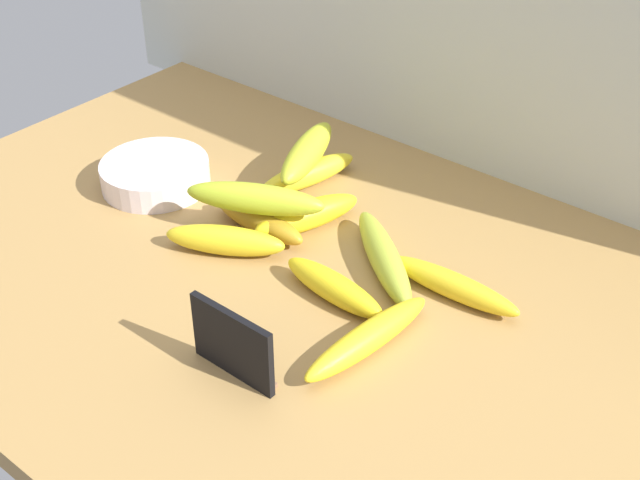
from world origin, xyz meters
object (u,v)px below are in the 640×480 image
chalkboard_sign (233,346)px  banana_3 (225,240)px  banana_6 (368,338)px  fruit_bowl (155,174)px  banana_1 (384,257)px  banana_5 (453,285)px  banana_4 (334,287)px  banana_7 (307,215)px  banana_0 (308,174)px  banana_2 (259,220)px  banana_8 (307,152)px  banana_9 (255,199)px

chalkboard_sign → banana_3: 22.38cm
banana_6 → banana_3: bearing=172.6°
fruit_bowl → banana_1: 37.40cm
fruit_bowl → banana_6: size_ratio=0.81×
banana_6 → chalkboard_sign: bearing=-126.1°
fruit_bowl → banana_5: fruit_bowl is taller
banana_4 → banana_7: size_ratio=0.97×
chalkboard_sign → banana_4: bearing=88.9°
banana_1 → banana_6: banana_1 is taller
banana_6 → banana_7: bearing=145.4°
banana_0 → banana_1: (20.35, -9.60, 0.05)cm
banana_6 → fruit_bowl: bearing=168.8°
banana_2 → banana_3: bearing=-90.6°
chalkboard_sign → banana_3: size_ratio=0.70×
banana_0 → banana_8: size_ratio=0.93×
fruit_bowl → banana_0: bearing=39.8°
banana_1 → banana_4: 8.67cm
chalkboard_sign → banana_4: (0.33, 16.56, -2.09)cm
chalkboard_sign → banana_5: chalkboard_sign is taller
fruit_bowl → banana_4: (36.02, -4.22, -0.11)cm
banana_7 → banana_9: bearing=-126.4°
chalkboard_sign → banana_1: (1.45, 25.16, -2.02)cm
chalkboard_sign → banana_8: (-18.54, 34.23, 1.81)cm
chalkboard_sign → banana_7: bearing=114.4°
banana_0 → banana_4: 26.47cm
banana_4 → banana_5: size_ratio=0.86×
fruit_bowl → banana_7: (23.82, 5.42, 0.10)cm
banana_5 → banana_6: size_ratio=0.92×
banana_1 → banana_8: banana_8 is taller
banana_0 → banana_9: (2.95, -14.08, 3.85)cm
banana_2 → banana_8: 13.50cm
banana_0 → banana_4: same height
banana_1 → fruit_bowl: bearing=-173.3°
banana_3 → banana_7: (4.42, 10.97, 0.07)cm
banana_5 → banana_9: 27.68cm
banana_3 → banana_8: banana_8 is taller
banana_4 → banana_9: 17.23cm
banana_1 → banana_7: banana_7 is taller
banana_0 → banana_1: bearing=-25.3°
banana_0 → banana_2: 13.53cm
banana_0 → banana_9: bearing=-78.2°
banana_0 → banana_8: bearing=-56.5°
banana_5 → banana_6: (-2.18, -13.97, 0.07)cm
banana_0 → banana_3: bearing=-82.4°
banana_9 → banana_5: bearing=11.1°
fruit_bowl → banana_4: bearing=-6.7°
banana_3 → banana_2: bearing=89.4°
chalkboard_sign → banana_3: (-16.29, 15.23, -1.95)cm
banana_0 → banana_4: (19.22, -18.20, -0.03)cm
banana_2 → banana_7: 6.40cm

